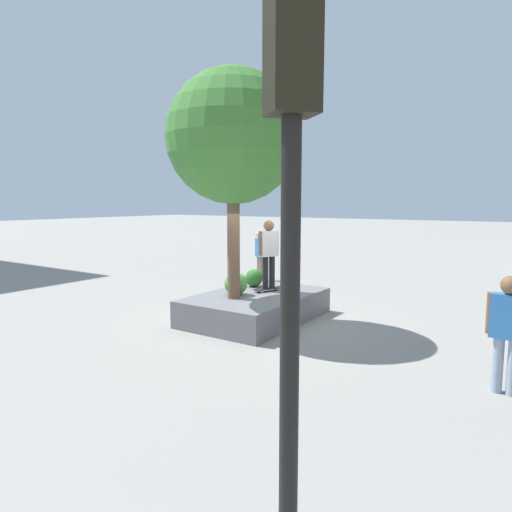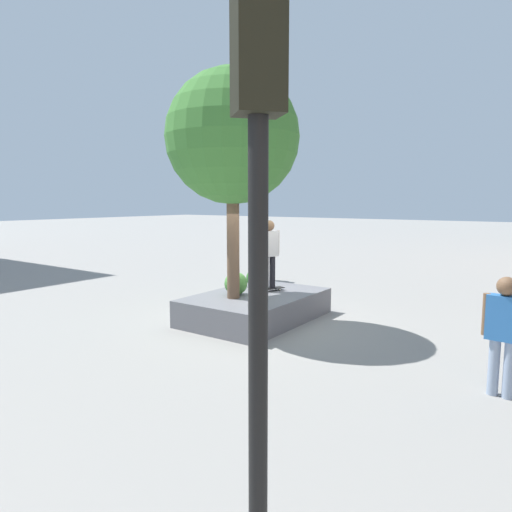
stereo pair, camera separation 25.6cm
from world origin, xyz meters
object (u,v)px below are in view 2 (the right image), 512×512
at_px(planter_ledge, 256,307).
at_px(passerby_with_bag, 264,252).
at_px(skateboarder, 269,249).
at_px(bystander_watching, 504,328).
at_px(skateboard, 269,289).
at_px(plaza_tree, 232,138).
at_px(traffic_light_corner, 258,192).

height_order(planter_ledge, passerby_with_bag, passerby_with_bag).
bearing_deg(passerby_with_bag, skateboarder, 35.61).
relative_size(skateboarder, bystander_watching, 0.95).
bearing_deg(bystander_watching, skateboard, -110.04).
bearing_deg(bystander_watching, plaza_tree, -98.45).
bearing_deg(plaza_tree, passerby_with_bag, -152.71).
relative_size(planter_ledge, skateboarder, 2.06).
height_order(traffic_light_corner, bystander_watching, traffic_light_corner).
xyz_separation_m(planter_ledge, plaza_tree, (0.64, -0.17, 3.83)).
relative_size(skateboard, passerby_with_bag, 0.47).
bearing_deg(passerby_with_bag, traffic_light_corner, 33.95).
relative_size(plaza_tree, traffic_light_corner, 1.22).
height_order(passerby_with_bag, bystander_watching, passerby_with_bag).
bearing_deg(plaza_tree, traffic_light_corner, 39.16).
bearing_deg(skateboard, skateboarder, 0.00).
xyz_separation_m(plaza_tree, bystander_watching, (0.81, 5.45, -3.13)).
bearing_deg(planter_ledge, plaza_tree, -15.21).
relative_size(skateboard, skateboarder, 0.50).
height_order(planter_ledge, traffic_light_corner, traffic_light_corner).
bearing_deg(skateboarder, skateboard, 180.00).
xyz_separation_m(skateboard, traffic_light_corner, (6.76, 4.38, 2.16)).
bearing_deg(skateboarder, planter_ledge, -8.11).
distance_m(plaza_tree, traffic_light_corner, 7.43).
relative_size(plaza_tree, skateboard, 6.08).
height_order(planter_ledge, bystander_watching, bystander_watching).
xyz_separation_m(skateboard, skateboarder, (0.00, 0.00, 0.96)).
bearing_deg(traffic_light_corner, bystander_watching, 170.27).
relative_size(skateboard, traffic_light_corner, 0.20).
xyz_separation_m(skateboard, bystander_watching, (1.90, 5.21, 0.34)).
xyz_separation_m(traffic_light_corner, passerby_with_bag, (-10.75, -7.24, -1.81)).
relative_size(plaza_tree, passerby_with_bag, 2.85).
bearing_deg(skateboarder, passerby_with_bag, -144.39).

